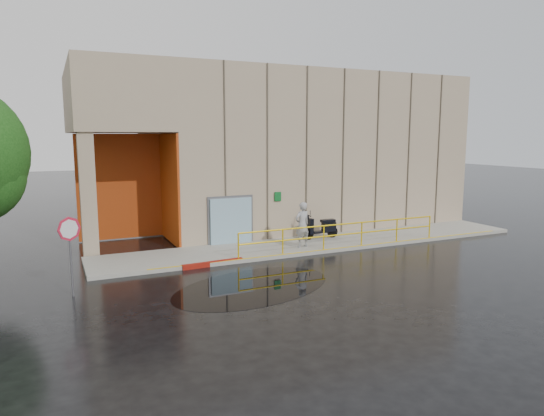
# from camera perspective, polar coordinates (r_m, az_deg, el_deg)

# --- Properties ---
(ground) EXTENTS (120.00, 120.00, 0.00)m
(ground) POSITION_cam_1_polar(r_m,az_deg,el_deg) (16.28, 1.69, -8.85)
(ground) COLOR black
(ground) RESTS_ON ground
(sidewalk) EXTENTS (20.00, 3.00, 0.15)m
(sidewalk) POSITION_cam_1_polar(r_m,az_deg,el_deg) (21.93, 5.85, -4.13)
(sidewalk) COLOR gray
(sidewalk) RESTS_ON ground
(building) EXTENTS (20.00, 10.17, 8.00)m
(building) POSITION_cam_1_polar(r_m,az_deg,el_deg) (27.65, 1.09, 7.16)
(building) COLOR tan
(building) RESTS_ON ground
(guardrail) EXTENTS (9.56, 0.06, 1.03)m
(guardrail) POSITION_cam_1_polar(r_m,az_deg,el_deg) (20.82, 8.36, -3.16)
(guardrail) COLOR yellow
(guardrail) RESTS_ON sidewalk
(person) EXTENTS (0.78, 0.58, 1.94)m
(person) POSITION_cam_1_polar(r_m,az_deg,el_deg) (20.58, 3.57, -1.97)
(person) COLOR #9E9FA3
(person) RESTS_ON sidewalk
(scooter) EXTENTS (1.80, 0.59, 1.38)m
(scooter) POSITION_cam_1_polar(r_m,az_deg,el_deg) (22.42, 5.80, -1.58)
(scooter) COLOR black
(scooter) RESTS_ON sidewalk
(stop_sign) EXTENTS (0.67, 0.38, 2.47)m
(stop_sign) POSITION_cam_1_polar(r_m,az_deg,el_deg) (15.75, -22.70, -3.31)
(stop_sign) COLOR slate
(stop_sign) RESTS_ON ground
(red_curb) EXTENTS (2.41, 0.34, 0.18)m
(red_curb) POSITION_cam_1_polar(r_m,az_deg,el_deg) (18.47, -6.96, -6.51)
(red_curb) COLOR maroon
(red_curb) RESTS_ON ground
(puddle) EXTENTS (6.59, 5.14, 0.01)m
(puddle) POSITION_cam_1_polar(r_m,az_deg,el_deg) (15.94, -2.20, -9.22)
(puddle) COLOR black
(puddle) RESTS_ON ground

